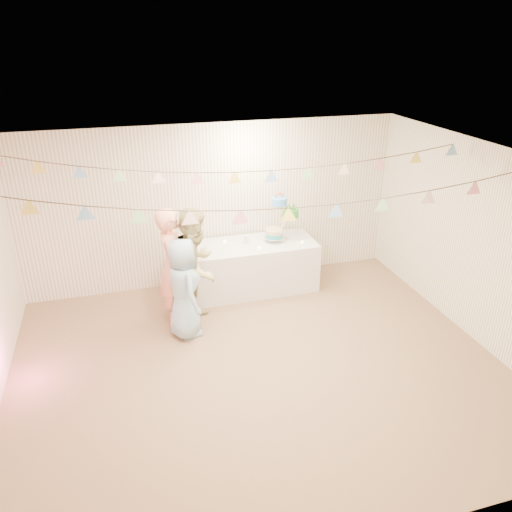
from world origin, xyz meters
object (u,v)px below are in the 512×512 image
object	(u,v)px
person_adult_a	(173,267)
person_adult_b	(196,267)
cake_stand	(282,220)
person_child	(184,288)
table	(249,267)

from	to	relation	value
person_adult_a	person_adult_b	world-z (taller)	person_adult_b
cake_stand	person_adult_b	bearing A→B (deg)	-152.63
person_adult_b	person_adult_a	bearing A→B (deg)	105.65
person_adult_b	person_child	world-z (taller)	person_adult_b
person_adult_a	person_adult_b	size ratio (longest dim) A/B	1.00
person_adult_a	person_child	xyz separation A→B (m)	(0.08, -0.38, -0.15)
person_adult_a	person_child	distance (m)	0.41
table	person_child	world-z (taller)	person_child
table	person_adult_b	bearing A→B (deg)	-142.72
table	person_child	size ratio (longest dim) A/B	1.49
cake_stand	person_adult_b	distance (m)	1.72
table	person_adult_b	distance (m)	1.30
table	person_adult_a	world-z (taller)	person_adult_a
cake_stand	person_adult_a	size ratio (longest dim) A/B	0.43
cake_stand	person_adult_b	xyz separation A→B (m)	(-1.51, -0.78, -0.26)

